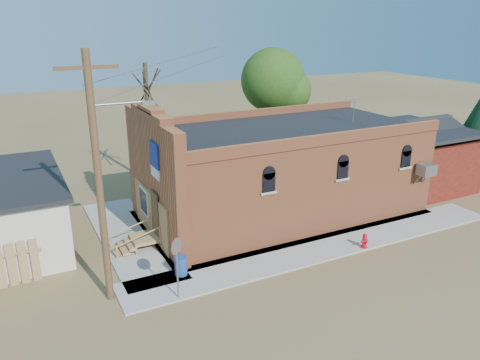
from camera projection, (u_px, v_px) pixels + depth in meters
name	position (u px, v px, depth m)	size (l,w,h in m)	color
ground	(311.00, 263.00, 19.94)	(120.00, 120.00, 0.00)	brown
sidewalk_south	(327.00, 247.00, 21.33)	(19.00, 2.20, 0.08)	#9E9991
sidewalk_west	(129.00, 237.00, 22.29)	(2.60, 10.00, 0.08)	#9E9991
brick_bar	(278.00, 171.00, 24.52)	(16.40, 7.97, 6.30)	#C4653C
red_shed	(415.00, 150.00, 28.78)	(5.40, 6.40, 4.30)	#590F11
utility_pole	(100.00, 177.00, 15.92)	(3.12, 0.26, 9.00)	#4A2A1D
tree_bare_near	(147.00, 89.00, 27.70)	(2.80, 2.80, 7.65)	#483729
tree_leafy	(273.00, 81.00, 31.99)	(4.40, 4.40, 8.15)	#483729
fire_hydrant	(365.00, 241.00, 21.04)	(0.39, 0.37, 0.68)	red
stop_sign	(176.00, 252.00, 16.75)	(0.54, 0.46, 2.43)	gray
trash_barrel	(181.00, 266.00, 18.78)	(0.51, 0.51, 0.79)	navy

